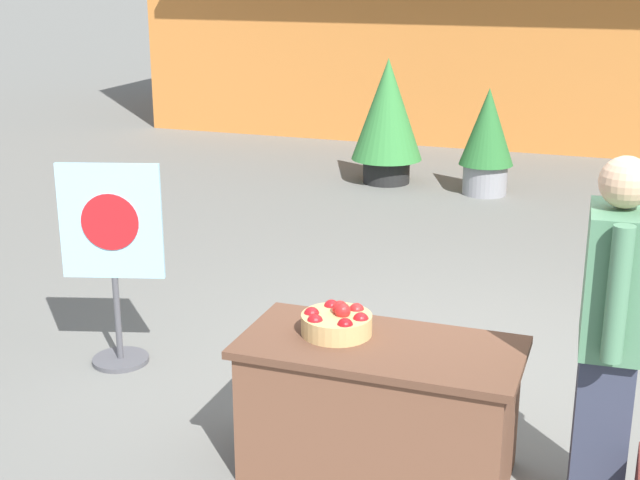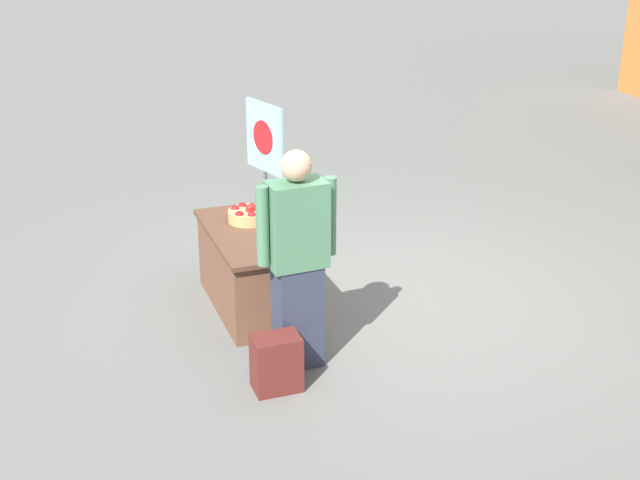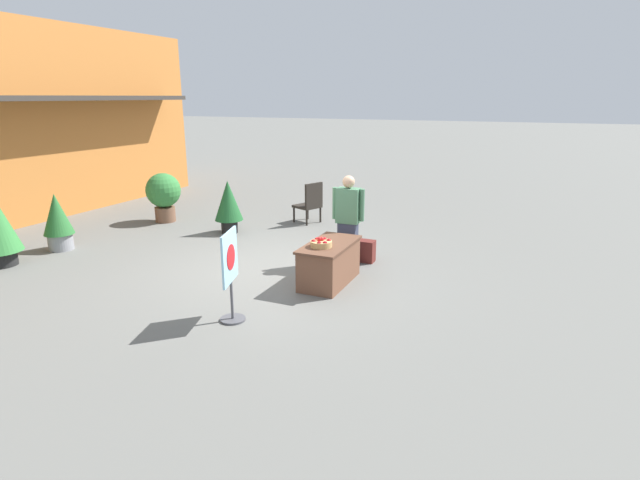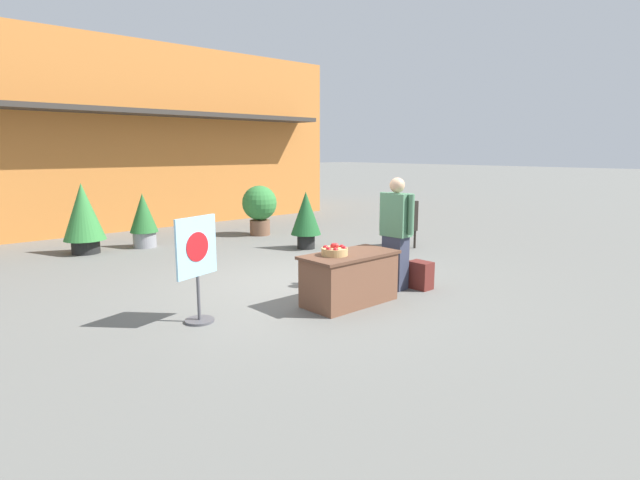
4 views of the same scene
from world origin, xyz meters
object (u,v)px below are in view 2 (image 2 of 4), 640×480
object	(u,v)px
display_table	(252,270)
apple_basket	(249,214)
person_visitor	(297,260)
backpack	(276,363)
poster_board	(265,157)

from	to	relation	value
display_table	apple_basket	distance (m)	0.48
person_visitor	backpack	size ratio (longest dim) A/B	4.01
person_visitor	poster_board	xyz separation A→B (m)	(-2.96, 0.63, -0.13)
apple_basket	backpack	world-z (taller)	apple_basket
backpack	apple_basket	bearing A→B (deg)	171.00
apple_basket	backpack	distance (m)	1.68
poster_board	backpack	bearing A→B (deg)	58.03
apple_basket	backpack	xyz separation A→B (m)	(1.57, -0.25, -0.55)
display_table	person_visitor	size ratio (longest dim) A/B	0.81
apple_basket	poster_board	bearing A→B (deg)	159.14
display_table	person_visitor	world-z (taller)	person_visitor
display_table	poster_board	size ratio (longest dim) A/B	1.05
person_visitor	poster_board	bearing A→B (deg)	-15.25
display_table	backpack	distance (m)	1.35
backpack	display_table	bearing A→B (deg)	171.39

